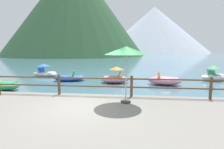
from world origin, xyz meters
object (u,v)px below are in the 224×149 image
at_px(pedal_boat_1, 115,77).
at_px(pedal_boat_5, 69,78).
at_px(pedal_boat_2, 45,72).
at_px(pedal_boat_4, 2,86).
at_px(pedal_boat_3, 215,75).
at_px(beach_umbrella, 126,51).
at_px(pedal_boat_0, 164,80).

distance_m(pedal_boat_1, pedal_boat_5, 3.84).
bearing_deg(pedal_boat_2, pedal_boat_4, -88.80).
relative_size(pedal_boat_2, pedal_boat_3, 1.00).
xyz_separation_m(pedal_boat_2, pedal_boat_4, (0.12, -5.83, -0.08)).
bearing_deg(pedal_boat_5, beach_umbrella, -54.96).
height_order(beach_umbrella, pedal_boat_1, beach_umbrella).
height_order(beach_umbrella, pedal_boat_3, beach_umbrella).
bearing_deg(pedal_boat_1, pedal_boat_3, 14.12).
bearing_deg(pedal_boat_3, beach_umbrella, -130.02).
distance_m(pedal_boat_0, pedal_boat_5, 7.44).
xyz_separation_m(pedal_boat_0, pedal_boat_3, (4.42, 2.35, 0.09)).
xyz_separation_m(beach_umbrella, pedal_boat_2, (-7.87, 8.89, -2.07)).
distance_m(pedal_boat_0, pedal_boat_2, 10.84).
relative_size(pedal_boat_1, pedal_boat_3, 0.86).
height_order(pedal_boat_1, pedal_boat_4, pedal_boat_1).
relative_size(pedal_boat_3, pedal_boat_5, 0.92).
bearing_deg(pedal_boat_4, beach_umbrella, -21.52).
relative_size(pedal_boat_4, pedal_boat_5, 0.85).
height_order(beach_umbrella, pedal_boat_4, beach_umbrella).
distance_m(pedal_boat_2, pedal_boat_5, 3.67).
height_order(pedal_boat_0, pedal_boat_1, pedal_boat_1).
distance_m(beach_umbrella, pedal_boat_2, 12.05).
distance_m(pedal_boat_0, pedal_boat_3, 5.01).
distance_m(beach_umbrella, pedal_boat_3, 11.07).
bearing_deg(pedal_boat_1, pedal_boat_4, -154.14).
xyz_separation_m(pedal_boat_0, pedal_boat_4, (-10.32, -2.93, -0.01)).
xyz_separation_m(pedal_boat_3, pedal_boat_5, (-11.81, -1.47, -0.16)).
distance_m(pedal_boat_3, pedal_boat_5, 11.90).
distance_m(pedal_boat_2, pedal_boat_3, 14.88).
xyz_separation_m(pedal_boat_0, pedal_boat_1, (-3.59, 0.33, 0.10)).
relative_size(pedal_boat_2, pedal_boat_5, 0.92).
bearing_deg(pedal_boat_1, pedal_boat_5, 171.86).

